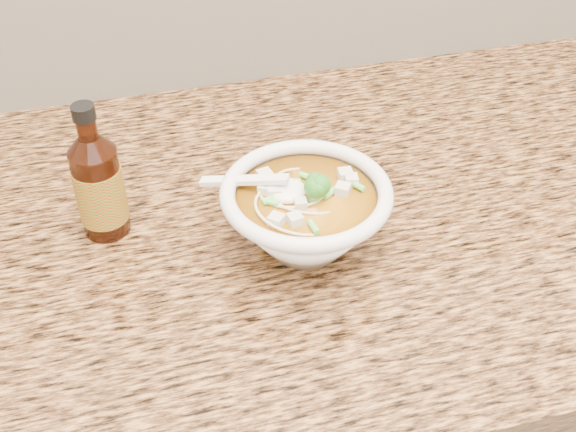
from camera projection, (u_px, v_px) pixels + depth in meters
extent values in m
cube|color=#391C11|center=(347.00, 419.00, 1.18)|extent=(4.00, 0.65, 0.86)
cube|color=#AA753E|center=(366.00, 207.00, 0.89)|extent=(4.00, 0.68, 0.04)
cylinder|color=white|center=(305.00, 243.00, 0.80)|extent=(0.08, 0.08, 0.01)
torus|color=white|center=(306.00, 192.00, 0.76)|extent=(0.18, 0.18, 0.02)
torus|color=beige|center=(288.00, 192.00, 0.77)|extent=(0.10, 0.10, 0.00)
torus|color=beige|center=(315.00, 202.00, 0.76)|extent=(0.11, 0.11, 0.00)
torus|color=beige|center=(316.00, 207.00, 0.75)|extent=(0.10, 0.10, 0.00)
torus|color=beige|center=(316.00, 200.00, 0.76)|extent=(0.09, 0.09, 0.00)
torus|color=beige|center=(293.00, 208.00, 0.75)|extent=(0.09, 0.09, 0.00)
torus|color=beige|center=(318.00, 208.00, 0.76)|extent=(0.07, 0.07, 0.00)
torus|color=beige|center=(319.00, 199.00, 0.77)|extent=(0.11, 0.11, 0.00)
torus|color=beige|center=(299.00, 214.00, 0.75)|extent=(0.06, 0.06, 0.00)
torus|color=beige|center=(289.00, 199.00, 0.78)|extent=(0.13, 0.13, 0.00)
torus|color=beige|center=(292.00, 201.00, 0.78)|extent=(0.10, 0.10, 0.00)
cube|color=silver|center=(316.00, 184.00, 0.77)|extent=(0.01, 0.01, 0.01)
cube|color=silver|center=(331.00, 172.00, 0.79)|extent=(0.02, 0.02, 0.02)
cube|color=silver|center=(333.00, 210.00, 0.74)|extent=(0.02, 0.02, 0.01)
cube|color=silver|center=(305.00, 203.00, 0.74)|extent=(0.02, 0.02, 0.02)
cube|color=silver|center=(294.00, 173.00, 0.78)|extent=(0.02, 0.02, 0.01)
cube|color=silver|center=(256.00, 200.00, 0.75)|extent=(0.02, 0.02, 0.01)
cube|color=silver|center=(348.00, 180.00, 0.78)|extent=(0.02, 0.02, 0.01)
cube|color=silver|center=(318.00, 213.00, 0.73)|extent=(0.02, 0.02, 0.01)
cube|color=silver|center=(272.00, 181.00, 0.77)|extent=(0.02, 0.02, 0.02)
cube|color=silver|center=(328.00, 189.00, 0.76)|extent=(0.02, 0.02, 0.01)
ellipsoid|color=#196014|center=(314.00, 188.00, 0.74)|extent=(0.03, 0.03, 0.03)
cylinder|color=#70DE55|center=(295.00, 180.00, 0.78)|extent=(0.01, 0.02, 0.01)
cylinder|color=#70DE55|center=(280.00, 184.00, 0.77)|extent=(0.02, 0.01, 0.01)
cylinder|color=#70DE55|center=(338.00, 174.00, 0.78)|extent=(0.02, 0.01, 0.01)
cylinder|color=#70DE55|center=(340.00, 195.00, 0.75)|extent=(0.02, 0.01, 0.01)
cylinder|color=#70DE55|center=(262.00, 196.00, 0.75)|extent=(0.02, 0.02, 0.01)
cylinder|color=#70DE55|center=(291.00, 173.00, 0.78)|extent=(0.02, 0.02, 0.01)
cylinder|color=#70DE55|center=(341.00, 187.00, 0.77)|extent=(0.02, 0.02, 0.01)
ellipsoid|color=white|center=(287.00, 191.00, 0.76)|extent=(0.04, 0.04, 0.02)
cube|color=white|center=(244.00, 180.00, 0.77)|extent=(0.09, 0.06, 0.03)
cylinder|color=#3D1508|center=(100.00, 192.00, 0.79)|extent=(0.06, 0.06, 0.11)
cylinder|color=#3D1508|center=(87.00, 128.00, 0.74)|extent=(0.03, 0.03, 0.02)
cylinder|color=black|center=(83.00, 112.00, 0.73)|extent=(0.03, 0.03, 0.02)
cylinder|color=red|center=(101.00, 193.00, 0.79)|extent=(0.07, 0.07, 0.07)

